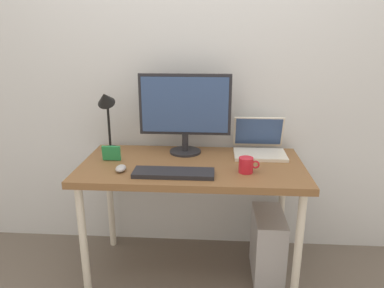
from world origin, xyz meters
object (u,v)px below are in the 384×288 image
object	(u,v)px
coffee_mug	(246,165)
computer_tower	(268,245)
desk	(192,175)
laptop	(259,145)
keyboard	(174,173)
desk_lamp	(106,107)
photo_frame	(111,153)
mouse	(121,168)
monitor	(185,109)

from	to	relation	value
coffee_mug	computer_tower	xyz separation A→B (m)	(0.17, 0.12, -0.58)
desk	laptop	bearing A→B (deg)	27.51
keyboard	coffee_mug	distance (m)	0.40
laptop	computer_tower	bearing A→B (deg)	-74.48
laptop	coffee_mug	world-z (taller)	laptop
desk	desk_lamp	xyz separation A→B (m)	(-0.55, 0.20, 0.36)
coffee_mug	computer_tower	bearing A→B (deg)	36.06
desk	photo_frame	world-z (taller)	photo_frame
keyboard	coffee_mug	world-z (taller)	coffee_mug
desk_lamp	mouse	size ratio (longest dim) A/B	4.58
computer_tower	mouse	bearing A→B (deg)	-169.99
monitor	computer_tower	size ratio (longest dim) A/B	1.36
desk	desk_lamp	distance (m)	0.69
photo_frame	laptop	bearing A→B (deg)	12.50
mouse	laptop	bearing A→B (deg)	24.68
desk	desk_lamp	bearing A→B (deg)	160.51
monitor	coffee_mug	xyz separation A→B (m)	(0.36, -0.32, -0.24)
monitor	mouse	distance (m)	0.55
monitor	desk	bearing A→B (deg)	-73.81
mouse	photo_frame	world-z (taller)	photo_frame
monitor	mouse	xyz separation A→B (m)	(-0.33, -0.35, -0.27)
photo_frame	keyboard	bearing A→B (deg)	-27.10
laptop	mouse	xyz separation A→B (m)	(-0.80, -0.37, -0.04)
desk	computer_tower	bearing A→B (deg)	-0.04
laptop	coffee_mug	size ratio (longest dim) A/B	2.78
desk_lamp	mouse	distance (m)	0.47
laptop	computer_tower	distance (m)	0.63
desk	laptop	distance (m)	0.48
monitor	desk_lamp	world-z (taller)	monitor
laptop	computer_tower	xyz separation A→B (m)	(0.06, -0.22, -0.59)
monitor	keyboard	world-z (taller)	monitor
computer_tower	desk_lamp	bearing A→B (deg)	169.19
laptop	keyboard	world-z (taller)	laptop
desk	coffee_mug	bearing A→B (deg)	-21.60
computer_tower	coffee_mug	bearing A→B (deg)	-143.94
photo_frame	computer_tower	distance (m)	1.12
photo_frame	computer_tower	bearing A→B (deg)	-0.98
keyboard	photo_frame	bearing A→B (deg)	152.90
mouse	coffee_mug	bearing A→B (deg)	2.52
desk_lamp	mouse	world-z (taller)	desk_lamp
desk	coffee_mug	world-z (taller)	coffee_mug
monitor	laptop	size ratio (longest dim) A/B	1.79
laptop	coffee_mug	distance (m)	0.35
laptop	photo_frame	world-z (taller)	laptop
monitor	keyboard	bearing A→B (deg)	-94.50
monitor	photo_frame	size ratio (longest dim) A/B	5.19
monitor	laptop	xyz separation A→B (m)	(0.47, 0.02, -0.23)
mouse	computer_tower	world-z (taller)	mouse
mouse	desk_lamp	bearing A→B (deg)	115.65
monitor	mouse	world-z (taller)	monitor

